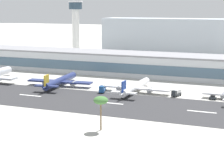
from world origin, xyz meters
TOP-DOWN VIEW (x-y plane):
  - ground_plane at (0.00, 0.00)m, footprint 1400.00×1400.00m
  - runway_strip at (0.00, 5.46)m, footprint 800.00×41.30m
  - runway_centreline_dash_3 at (-40.94, 5.46)m, footprint 12.00×1.20m
  - runway_centreline_dash_4 at (1.06, 5.46)m, footprint 12.00×1.20m
  - runway_centreline_dash_5 at (41.30, 5.46)m, footprint 12.00×1.20m
  - terminal_building at (-16.73, 81.36)m, footprint 218.48×26.48m
  - control_tower at (-78.87, 130.59)m, footprint 11.22×11.22m
  - distant_hotel_block at (-15.15, 183.04)m, footprint 115.58×28.15m
  - airliner_gold_tail_gate_1 at (-38.78, 30.33)m, footprint 36.32×42.69m
  - airliner_navy_tail_gate_2 at (3.99, 30.10)m, footprint 35.92×41.07m
  - service_fuel_truck_0 at (-11.61, 25.99)m, footprint 4.65×8.88m
  - service_baggage_tug_1 at (42.51, 29.09)m, footprint 3.38×2.24m
  - service_box_truck_2 at (25.20, 29.95)m, footprint 3.96×6.43m
  - palm_tree_1 at (12.43, -32.22)m, footprint 5.10×5.10m

SIDE VIEW (x-z plane):
  - ground_plane at x=0.00m, z-range 0.00..0.00m
  - runway_strip at x=0.00m, z-range 0.00..0.08m
  - runway_centreline_dash_3 at x=-40.94m, z-range 0.08..0.09m
  - runway_centreline_dash_4 at x=1.06m, z-range 0.08..0.09m
  - runway_centreline_dash_5 at x=41.30m, z-range 0.08..0.09m
  - service_baggage_tug_1 at x=42.51m, z-range -0.05..2.15m
  - service_box_truck_2 at x=25.20m, z-range 0.16..3.41m
  - service_fuel_truck_0 at x=-11.61m, z-range 0.05..4.00m
  - airliner_navy_tail_gate_2 at x=3.99m, z-range -1.56..7.01m
  - airliner_gold_tail_gate_1 at x=-38.78m, z-range -1.62..7.30m
  - terminal_building at x=-16.73m, z-range 0.00..13.77m
  - palm_tree_1 at x=12.43m, z-range 4.43..16.52m
  - distant_hotel_block at x=-15.15m, z-range 0.00..32.27m
  - control_tower at x=-78.87m, z-range 5.20..52.00m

